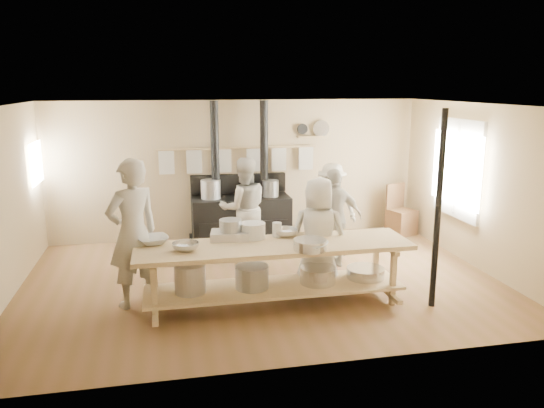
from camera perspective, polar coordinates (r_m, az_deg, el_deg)
The scene contains 24 objects.
ground at distance 8.04m, azimuth -1.10°, elevation -8.27°, with size 7.00×7.00×0.00m, color brown.
room_shell at distance 7.61m, azimuth -1.15°, elevation 3.22°, with size 7.00×7.00×7.00m.
window_right at distance 9.43m, azimuth 19.40°, elevation 3.61°, with size 0.09×1.50×1.65m.
left_opening at distance 9.69m, azimuth -24.03°, elevation 4.05°, with size 0.00×0.90×0.90m.
stove at distance 9.88m, azimuth -3.40°, elevation -1.09°, with size 1.90×0.75×2.60m.
towel_rail at distance 9.96m, azimuth -3.68°, elevation 5.14°, with size 3.00×0.04×0.47m.
back_wall_shelf at distance 10.25m, azimuth 4.47°, elevation 7.81°, with size 0.63×0.14×0.32m.
prep_table at distance 7.03m, azimuth 0.17°, elevation -6.90°, with size 3.60×0.90×0.85m.
support_post at distance 7.10m, azimuth 17.43°, elevation -0.72°, with size 0.08×0.08×2.60m, color black.
cook_far_left at distance 7.13m, azimuth -14.74°, elevation -3.08°, with size 0.72×0.47×1.98m, color beige.
cook_left at distance 8.87m, azimuth -3.04°, elevation -0.47°, with size 0.83×0.65×1.71m, color beige.
cook_center at distance 7.42m, azimuth 5.02°, elevation -3.41°, with size 0.80×0.52×1.65m, color beige.
cook_right at distance 8.51m, azimuth 6.69°, elevation -1.52°, with size 0.93×0.39×1.60m, color beige.
cook_by_window at distance 9.73m, azimuth 6.44°, elevation 0.01°, with size 0.96×0.55×1.49m, color beige.
chair at distance 10.69m, azimuth 13.69°, elevation -1.63°, with size 0.58×0.58×0.98m.
bowl_white_a at distance 7.09m, azimuth -12.70°, elevation -3.82°, with size 0.40×0.40×0.10m, color silver.
bowl_steel_a at distance 6.73m, azimuth -9.27°, elevation -4.55°, with size 0.34×0.34×0.11m, color silver.
bowl_white_b at distance 6.70m, azimuth 4.24°, elevation -4.52°, with size 0.40×0.40×0.10m, color silver.
bowl_steel_b at distance 7.27m, azimuth 1.51°, elevation -3.08°, with size 0.33×0.33×0.10m, color silver.
roasting_pan at distance 7.14m, azimuth -4.55°, elevation -3.37°, with size 0.51×0.34×0.11m, color #B2B2B7.
mixing_bowl_large at distance 6.69m, azimuth 4.11°, elevation -4.39°, with size 0.42×0.42×0.13m, color silver.
bucket_galv at distance 7.11m, azimuth -4.49°, elevation -2.75°, with size 0.30×0.30×0.27m, color gray.
deep_bowl_enamel at distance 7.16m, azimuth -2.08°, elevation -2.87°, with size 0.34×0.34×0.21m, color silver.
pitcher at distance 7.23m, azimuth 0.54°, elevation -2.77°, with size 0.13×0.13×0.20m, color silver.
Camera 1 is at (-1.36, -7.37, 2.89)m, focal length 35.00 mm.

